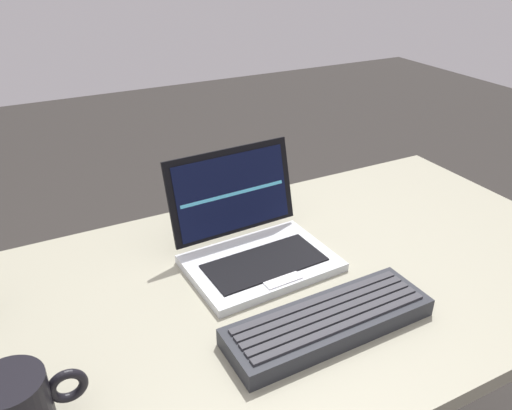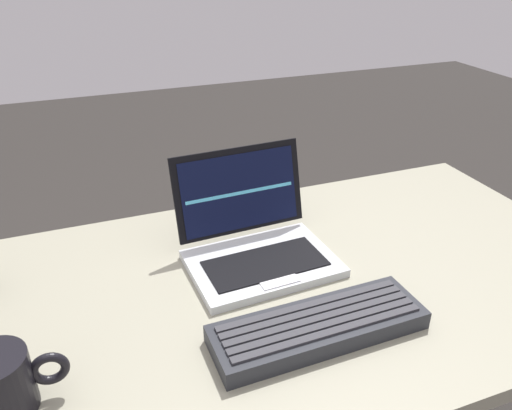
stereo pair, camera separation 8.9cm
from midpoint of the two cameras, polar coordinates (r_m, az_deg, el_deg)
The scene contains 4 objects.
desk at distance 0.98m, azimuth 0.20°, elevation -13.85°, with size 1.50×0.70×0.70m.
laptop_front at distance 0.99m, azimuth 2.51°, elevation -4.15°, with size 0.28×0.25×0.20m.
external_keyboard at distance 0.84m, azimuth 10.14°, elevation -13.34°, with size 0.35×0.12×0.04m.
coffee_mug at distance 0.77m, azimuth -23.60°, elevation -17.98°, with size 0.14×0.09×0.09m.
Camera 2 is at (-0.22, -0.70, 1.27)m, focal length 35.75 mm.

